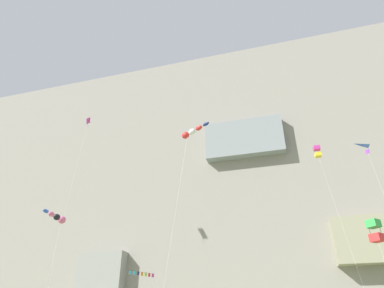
% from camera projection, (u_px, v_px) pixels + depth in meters
% --- Properties ---
extents(cliff_face, '(180.00, 29.10, 56.05)m').
position_uv_depth(cliff_face, '(254.00, 188.00, 71.54)').
color(cliff_face, gray).
rests_on(cliff_face, ground).
extents(kite_windsock_far_right, '(3.23, 2.60, 14.80)m').
position_uv_depth(kite_windsock_far_right, '(191.00, 133.00, 24.73)').
color(kite_windsock_far_right, red).
rests_on(kite_windsock_far_right, ground).
extents(kite_banner_low_right, '(3.22, 3.62, 6.51)m').
position_uv_depth(kite_banner_low_right, '(143.00, 279.00, 32.92)').
color(kite_banner_low_right, black).
rests_on(kite_banner_low_right, ground).
extents(kite_delta_high_center, '(1.95, 3.41, 18.11)m').
position_uv_depth(kite_delta_high_center, '(372.00, 152.00, 34.13)').
color(kite_delta_high_center, blue).
rests_on(kite_delta_high_center, ground).
extents(kite_box_mid_left, '(1.43, 5.63, 10.47)m').
position_uv_depth(kite_box_mid_left, '(375.00, 231.00, 30.53)').
color(kite_box_mid_left, green).
rests_on(kite_box_mid_left, ground).
extents(kite_windsock_upper_right, '(1.82, 3.32, 10.87)m').
position_uv_depth(kite_windsock_upper_right, '(57.00, 218.00, 30.44)').
color(kite_windsock_upper_right, pink).
rests_on(kite_windsock_upper_right, ground).
extents(kite_diamond_near_cliff, '(2.06, 6.13, 32.45)m').
position_uv_depth(kite_diamond_near_cliff, '(85.00, 132.00, 53.08)').
color(kite_diamond_near_cliff, '#CC3399').
rests_on(kite_diamond_near_cliff, ground).
extents(kite_box_low_left, '(1.96, 4.24, 21.75)m').
position_uv_depth(kite_box_low_left, '(318.00, 152.00, 41.40)').
color(kite_box_low_left, '#CC3399').
rests_on(kite_box_low_left, ground).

